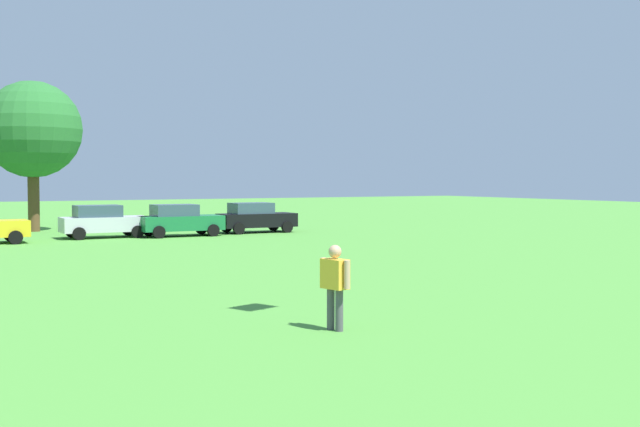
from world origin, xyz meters
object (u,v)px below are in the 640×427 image
parked_car_black_4 (255,217)px  tree_far_right (33,130)px  parked_car_green_3 (179,220)px  adult_bystander (335,280)px  parked_car_silver_2 (103,221)px

parked_car_black_4 → tree_far_right: 13.71m
parked_car_green_3 → parked_car_black_4: same height
parked_car_green_3 → tree_far_right: (-6.13, 7.55, 4.95)m
adult_bystander → parked_car_silver_2: 26.93m
parked_car_silver_2 → parked_car_black_4: 8.42m
parked_car_silver_2 → tree_far_right: (-2.35, 6.71, 4.95)m
parked_car_silver_2 → parked_car_green_3: size_ratio=1.00×
adult_bystander → tree_far_right: (-0.77, 33.59, 4.78)m
parked_car_green_3 → tree_far_right: tree_far_right is taller
adult_bystander → parked_car_black_4: (10.00, 26.69, -0.17)m
adult_bystander → tree_far_right: size_ratio=0.20×
parked_car_black_4 → tree_far_right: bearing=147.3°
parked_car_black_4 → parked_car_green_3: bearing=-172.0°
adult_bystander → tree_far_right: bearing=-11.5°
adult_bystander → parked_car_silver_2: bearing=-16.2°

